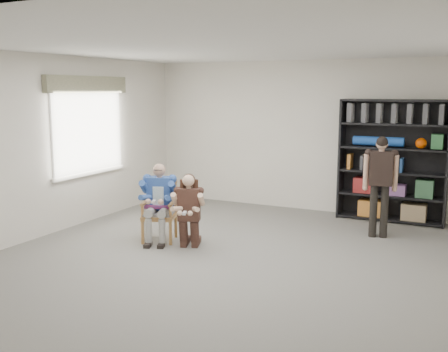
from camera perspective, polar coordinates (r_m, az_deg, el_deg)
The scene contains 8 objects.
room_shell at distance 6.75m, azimuth -0.72°, elevation 2.07°, with size 6.00×7.00×2.80m, color silver, non-canonical shape.
floor at distance 7.06m, azimuth -0.70°, elevation -9.27°, with size 6.00×7.00×0.01m, color slate.
window_left at distance 9.20m, azimuth -14.48°, elevation 5.16°, with size 0.16×2.00×1.75m, color white, non-canonical shape.
armchair at distance 7.93m, azimuth -7.06°, elevation -3.83°, with size 0.53×0.51×0.91m, color #AC7030, non-canonical shape.
seated_man at distance 7.90m, azimuth -7.08°, elevation -2.87°, with size 0.51×0.71×1.18m, color navy, non-canonical shape.
kneeling_woman at distance 7.52m, azimuth -3.87°, elevation -3.84°, with size 0.46×0.73×1.08m, color #351F18, non-canonical shape.
bookshelf at distance 9.42m, azimuth 17.85°, elevation 1.55°, with size 1.80×0.38×2.10m, color black, non-canonical shape.
standing_man at distance 8.35m, azimuth 16.61°, elevation -1.18°, with size 0.49×0.27×1.57m, color black, non-canonical shape.
Camera 1 is at (3.03, -5.97, 2.26)m, focal length 42.00 mm.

